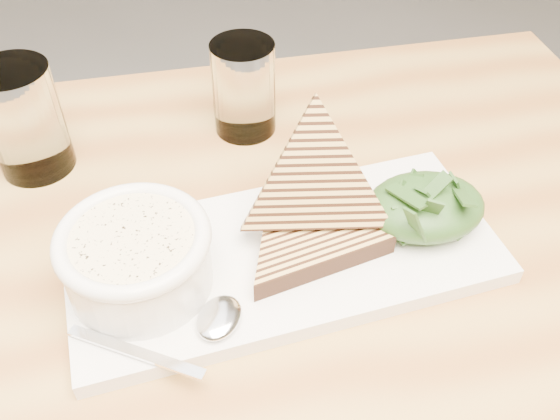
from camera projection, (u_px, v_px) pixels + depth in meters
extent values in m
cube|color=#AC813E|center=(172.00, 298.00, 0.59)|extent=(1.13, 0.75, 0.04)
cylinder|color=#AC813E|center=(459.00, 245.00, 1.16)|extent=(0.06, 0.06, 0.73)
cube|color=white|center=(284.00, 255.00, 0.59)|extent=(0.42, 0.22, 0.02)
cylinder|color=white|center=(138.00, 264.00, 0.54)|extent=(0.13, 0.13, 0.05)
cylinder|color=beige|center=(132.00, 240.00, 0.52)|extent=(0.11, 0.11, 0.01)
torus|color=white|center=(132.00, 238.00, 0.52)|extent=(0.13, 0.13, 0.01)
ellipsoid|color=black|center=(425.00, 206.00, 0.60)|extent=(0.12, 0.09, 0.04)
ellipsoid|color=silver|center=(219.00, 318.00, 0.52)|extent=(0.06, 0.06, 0.01)
cube|color=silver|center=(136.00, 352.00, 0.50)|extent=(0.11, 0.07, 0.00)
cylinder|color=white|center=(24.00, 120.00, 0.66)|extent=(0.08, 0.08, 0.12)
cylinder|color=white|center=(244.00, 88.00, 0.72)|extent=(0.07, 0.07, 0.11)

